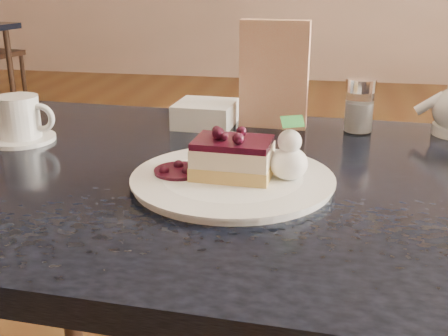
% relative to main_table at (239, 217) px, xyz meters
% --- Properties ---
extents(main_table, '(1.20, 0.83, 0.73)m').
position_rel_main_table_xyz_m(main_table, '(0.00, 0.00, 0.00)').
color(main_table, black).
rests_on(main_table, ground).
extents(dessert_plate, '(0.30, 0.30, 0.01)m').
position_rel_main_table_xyz_m(dessert_plate, '(-0.00, -0.05, 0.08)').
color(dessert_plate, white).
rests_on(dessert_plate, main_table).
extents(cheesecake_slice, '(0.12, 0.09, 0.06)m').
position_rel_main_table_xyz_m(cheesecake_slice, '(-0.00, -0.05, 0.12)').
color(cheesecake_slice, tan).
rests_on(cheesecake_slice, dessert_plate).
extents(whipped_cream, '(0.06, 0.06, 0.05)m').
position_rel_main_table_xyz_m(whipped_cream, '(0.08, -0.04, 0.11)').
color(whipped_cream, white).
rests_on(whipped_cream, dessert_plate).
extents(berry_sauce, '(0.08, 0.08, 0.01)m').
position_rel_main_table_xyz_m(berry_sauce, '(-0.09, -0.05, 0.09)').
color(berry_sauce, '#3E0B23').
rests_on(berry_sauce, dessert_plate).
extents(coffee_set, '(0.14, 0.13, 0.09)m').
position_rel_main_table_xyz_m(coffee_set, '(-0.43, 0.10, 0.11)').
color(coffee_set, white).
rests_on(coffee_set, main_table).
extents(menu_card, '(0.14, 0.04, 0.21)m').
position_rel_main_table_xyz_m(menu_card, '(0.02, 0.28, 0.18)').
color(menu_card, beige).
rests_on(menu_card, main_table).
extents(sugar_shaker, '(0.06, 0.06, 0.11)m').
position_rel_main_table_xyz_m(sugar_shaker, '(0.19, 0.28, 0.13)').
color(sugar_shaker, white).
rests_on(sugar_shaker, main_table).
extents(napkin_stack, '(0.12, 0.12, 0.05)m').
position_rel_main_table_xyz_m(napkin_stack, '(-0.11, 0.27, 0.10)').
color(napkin_stack, white).
rests_on(napkin_stack, main_table).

